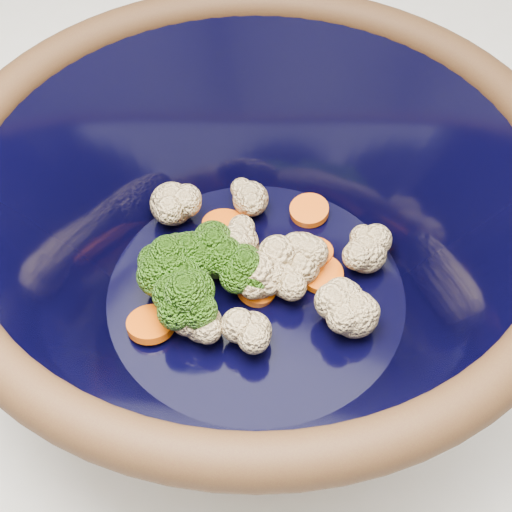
% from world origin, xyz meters
% --- Properties ---
extents(mixing_bowl, '(0.44, 0.44, 0.17)m').
position_xyz_m(mixing_bowl, '(-0.07, 0.07, 0.99)').
color(mixing_bowl, black).
rests_on(mixing_bowl, counter).
extents(vegetable_pile, '(0.19, 0.18, 0.05)m').
position_xyz_m(vegetable_pile, '(-0.08, 0.07, 0.96)').
color(vegetable_pile, '#608442').
rests_on(vegetable_pile, mixing_bowl).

